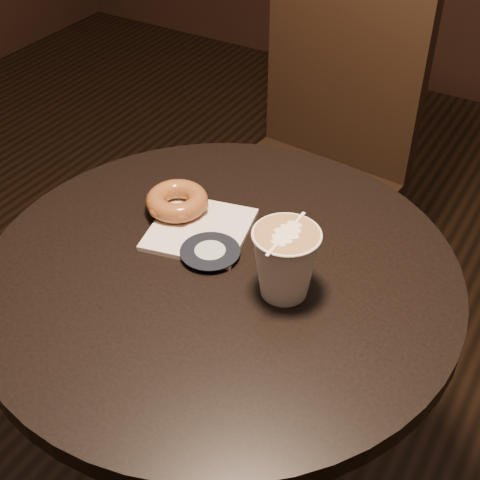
{
  "coord_description": "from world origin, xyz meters",
  "views": [
    {
      "loc": [
        0.4,
        -0.62,
        1.39
      ],
      "look_at": [
        0.01,
        0.03,
        0.79
      ],
      "focal_mm": 50.0,
      "sensor_mm": 36.0,
      "label": 1
    }
  ],
  "objects_px": {
    "pastry_bag": "(200,229)",
    "latte_cup": "(285,263)",
    "doughnut": "(177,201)",
    "cafe_table": "(223,358)",
    "chair": "(320,139)"
  },
  "relations": [
    {
      "from": "pastry_bag",
      "to": "latte_cup",
      "type": "xyz_separation_m",
      "value": [
        0.18,
        -0.05,
        0.05
      ]
    },
    {
      "from": "doughnut",
      "to": "latte_cup",
      "type": "relative_size",
      "value": 0.96
    },
    {
      "from": "doughnut",
      "to": "pastry_bag",
      "type": "bearing_deg",
      "value": -21.08
    },
    {
      "from": "cafe_table",
      "to": "chair",
      "type": "relative_size",
      "value": 0.74
    },
    {
      "from": "chair",
      "to": "latte_cup",
      "type": "xyz_separation_m",
      "value": [
        0.26,
        -0.69,
        0.23
      ]
    },
    {
      "from": "chair",
      "to": "pastry_bag",
      "type": "distance_m",
      "value": 0.67
    },
    {
      "from": "cafe_table",
      "to": "pastry_bag",
      "type": "height_order",
      "value": "pastry_bag"
    },
    {
      "from": "cafe_table",
      "to": "doughnut",
      "type": "bearing_deg",
      "value": 149.43
    },
    {
      "from": "chair",
      "to": "cafe_table",
      "type": "bearing_deg",
      "value": -72.46
    },
    {
      "from": "cafe_table",
      "to": "latte_cup",
      "type": "relative_size",
      "value": 7.25
    },
    {
      "from": "cafe_table",
      "to": "doughnut",
      "type": "distance_m",
      "value": 0.27
    },
    {
      "from": "cafe_table",
      "to": "latte_cup",
      "type": "xyz_separation_m",
      "value": [
        0.1,
        0.0,
        0.25
      ]
    },
    {
      "from": "pastry_bag",
      "to": "doughnut",
      "type": "relative_size",
      "value": 1.48
    },
    {
      "from": "doughnut",
      "to": "latte_cup",
      "type": "height_order",
      "value": "latte_cup"
    },
    {
      "from": "chair",
      "to": "pastry_bag",
      "type": "xyz_separation_m",
      "value": [
        0.08,
        -0.64,
        0.19
      ]
    }
  ]
}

